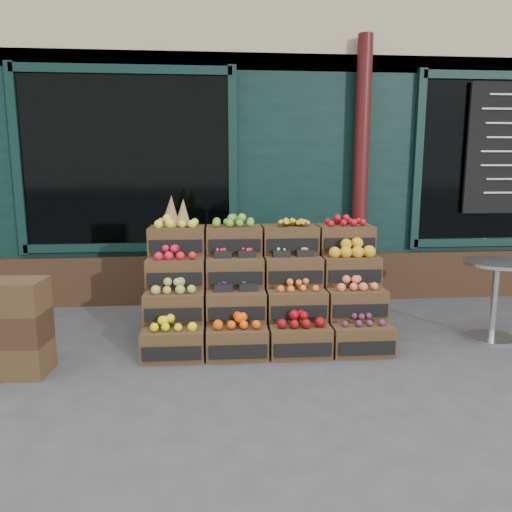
{
  "coord_description": "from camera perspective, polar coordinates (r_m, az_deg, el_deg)",
  "views": [
    {
      "loc": [
        -0.62,
        -3.95,
        1.7
      ],
      "look_at": [
        -0.2,
        0.7,
        0.85
      ],
      "focal_mm": 35.0,
      "sensor_mm": 36.0,
      "label": 1
    }
  ],
  "objects": [
    {
      "name": "shopkeeper",
      "position": [
        7.04,
        -13.87,
        3.44
      ],
      "size": [
        0.72,
        0.54,
        1.78
      ],
      "primitive_type": "imported",
      "rotation": [
        0.0,
        0.0,
        2.96
      ],
      "color": "#144718",
      "rests_on": "ground"
    },
    {
      "name": "spare_crates",
      "position": [
        4.56,
        -26.0,
        -7.36
      ],
      "size": [
        0.55,
        0.4,
        0.79
      ],
      "rotation": [
        0.0,
        0.0,
        -0.06
      ],
      "color": "#442E1A",
      "rests_on": "ground"
    },
    {
      "name": "ground",
      "position": [
        4.34,
        3.55,
        -12.75
      ],
      "size": [
        60.0,
        60.0,
        0.0
      ],
      "primitive_type": "plane",
      "color": "#3E3E41",
      "rests_on": "ground"
    },
    {
      "name": "crate_display",
      "position": [
        4.93,
        0.84,
        -4.5
      ],
      "size": [
        2.27,
        1.13,
        1.41
      ],
      "rotation": [
        0.0,
        0.0,
        -0.02
      ],
      "color": "#442E1A",
      "rests_on": "ground"
    },
    {
      "name": "bistro_table",
      "position": [
        5.4,
        25.64,
        -3.64
      ],
      "size": [
        0.63,
        0.63,
        0.79
      ],
      "rotation": [
        0.0,
        0.0,
        -0.31
      ],
      "color": "#B7B9BE",
      "rests_on": "ground"
    },
    {
      "name": "shop_facade",
      "position": [
        9.11,
        -1.27,
        14.74
      ],
      "size": [
        12.0,
        6.24,
        4.8
      ],
      "color": "black",
      "rests_on": "ground"
    }
  ]
}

